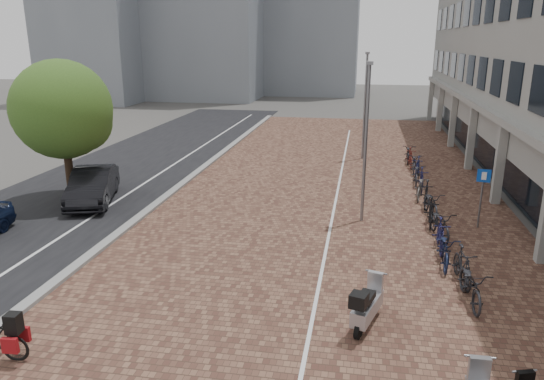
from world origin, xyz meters
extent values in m
plane|color=#474442|center=(0.00, 0.00, 0.00)|extent=(140.00, 140.00, 0.00)
cube|color=brown|center=(2.00, 12.00, 0.01)|extent=(14.50, 42.00, 0.04)
cube|color=black|center=(-9.00, 12.00, 0.01)|extent=(8.00, 50.00, 0.03)
cube|color=gray|center=(-5.10, 12.00, 0.07)|extent=(0.35, 42.00, 0.14)
cube|color=white|center=(-7.00, 12.00, 0.02)|extent=(0.12, 44.00, 0.00)
cube|color=white|center=(2.20, 12.00, 0.04)|extent=(0.10, 30.00, 0.00)
cube|color=black|center=(9.60, 16.00, 1.70)|extent=(0.15, 38.00, 3.20)
cube|color=gray|center=(9.40, 16.00, 3.45)|extent=(1.60, 38.00, 0.30)
cube|color=gray|center=(8.80, 10.00, 1.70)|extent=(0.35, 0.35, 3.40)
cube|color=gray|center=(8.80, 16.00, 1.70)|extent=(0.35, 0.35, 3.40)
cube|color=gray|center=(8.80, 22.00, 1.70)|extent=(0.35, 0.35, 3.40)
cube|color=gray|center=(8.80, 28.00, 1.70)|extent=(0.35, 0.35, 3.40)
cube|color=gray|center=(8.80, 34.00, 1.70)|extent=(0.35, 0.35, 3.40)
cube|color=gray|center=(-26.00, 42.00, 10.00)|extent=(10.00, 10.00, 20.00)
imported|color=black|center=(-7.90, 7.19, 0.73)|extent=(2.87, 4.70, 1.46)
cube|color=maroon|center=(-4.13, -3.41, 0.54)|extent=(0.35, 0.12, 0.34)
cylinder|color=slate|center=(7.50, 6.82, 1.02)|extent=(0.07, 0.07, 2.04)
cube|color=#0E45B8|center=(7.50, 6.79, 1.99)|extent=(0.46, 0.11, 0.46)
cylinder|color=gray|center=(3.31, 6.81, 2.92)|extent=(0.12, 0.12, 5.85)
cylinder|color=gray|center=(3.23, 17.49, 2.97)|extent=(0.12, 0.12, 5.94)
cylinder|color=#382619|center=(-9.00, 7.35, 1.29)|extent=(0.33, 0.33, 2.59)
sphere|color=#36561D|center=(-9.00, 7.35, 3.88)|extent=(4.07, 4.07, 4.07)
sphere|color=#36561D|center=(-8.54, 7.90, 3.33)|extent=(2.59, 2.59, 2.59)
imported|color=black|center=(6.15, 1.00, 0.52)|extent=(0.83, 2.02, 1.04)
imported|color=black|center=(6.14, 2.15, 0.53)|extent=(0.66, 1.79, 1.05)
imported|color=#121A34|center=(5.83, 3.30, 0.52)|extent=(0.81, 2.01, 1.04)
imported|color=#16163C|center=(5.84, 4.45, 0.53)|extent=(0.58, 1.77, 1.05)
imported|color=black|center=(5.98, 5.60, 0.52)|extent=(1.04, 2.07, 1.04)
imported|color=black|center=(5.79, 6.75, 0.53)|extent=(0.65, 1.78, 1.05)
imported|color=#222328|center=(5.95, 7.90, 0.52)|extent=(0.93, 2.04, 1.04)
imported|color=black|center=(5.89, 9.05, 0.53)|extent=(0.76, 1.80, 1.05)
imported|color=#4F4B48|center=(5.78, 10.20, 0.52)|extent=(1.06, 2.07, 1.04)
imported|color=#131335|center=(5.92, 11.35, 0.53)|extent=(0.59, 1.77, 1.05)
imported|color=#232328|center=(5.83, 12.50, 0.52)|extent=(0.88, 2.03, 1.04)
imported|color=#15193C|center=(5.96, 13.65, 0.53)|extent=(0.83, 1.81, 1.05)
imported|color=black|center=(5.91, 14.80, 0.52)|extent=(0.86, 2.03, 1.04)
imported|color=#571C17|center=(5.78, 15.95, 0.53)|extent=(0.51, 1.75, 1.05)
imported|color=black|center=(5.78, 17.10, 0.52)|extent=(0.82, 2.01, 1.04)
camera|label=1|loc=(3.18, -11.58, 6.60)|focal=33.39mm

